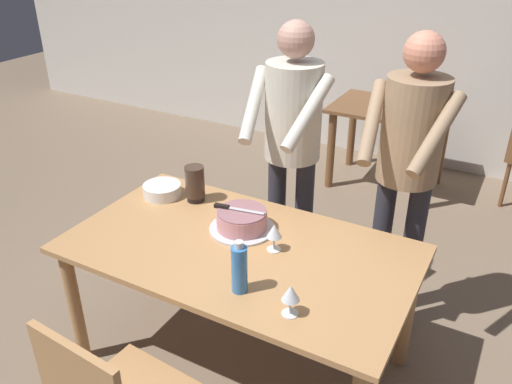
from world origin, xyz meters
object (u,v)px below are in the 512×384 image
at_px(main_dining_table, 239,263).
at_px(hurricane_lamp, 195,184).
at_px(person_standing_beside, 408,158).
at_px(water_bottle, 239,268).
at_px(plate_stack, 162,190).
at_px(cake_knife, 229,208).
at_px(wine_glass_far, 274,232).
at_px(cake_on_platter, 242,221).
at_px(wine_glass_near, 291,294).
at_px(person_cutting_cake, 292,137).
at_px(background_table, 390,125).

distance_m(main_dining_table, hurricane_lamp, 0.58).
bearing_deg(person_standing_beside, water_bottle, -112.92).
bearing_deg(hurricane_lamp, plate_stack, -167.50).
relative_size(cake_knife, wine_glass_far, 1.87).
relative_size(cake_on_platter, wine_glass_near, 2.36).
bearing_deg(cake_knife, person_standing_beside, 38.38).
xyz_separation_m(cake_on_platter, wine_glass_far, (0.23, -0.09, 0.05)).
bearing_deg(hurricane_lamp, cake_knife, -26.13).
height_order(wine_glass_far, water_bottle, water_bottle).
relative_size(cake_on_platter, person_standing_beside, 0.20).
height_order(plate_stack, person_cutting_cake, person_cutting_cake).
xyz_separation_m(person_cutting_cake, background_table, (0.10, 1.81, -0.50)).
bearing_deg(person_cutting_cake, background_table, 86.70).
xyz_separation_m(water_bottle, hurricane_lamp, (-0.63, 0.58, -0.01)).
height_order(wine_glass_near, person_standing_beside, person_standing_beside).
xyz_separation_m(cake_knife, person_standing_beside, (0.74, 0.59, 0.21)).
height_order(water_bottle, hurricane_lamp, water_bottle).
bearing_deg(wine_glass_far, person_cutting_cake, 108.74).
height_order(hurricane_lamp, background_table, hurricane_lamp).
relative_size(cake_on_platter, background_table, 0.34).
relative_size(wine_glass_near, person_cutting_cake, 0.08).
bearing_deg(cake_on_platter, wine_glass_far, -20.74).
relative_size(cake_knife, water_bottle, 1.08).
bearing_deg(main_dining_table, water_bottle, -58.96).
bearing_deg(wine_glass_far, water_bottle, -87.93).
relative_size(main_dining_table, cake_knife, 6.31).
bearing_deg(plate_stack, main_dining_table, -20.41).
relative_size(cake_knife, hurricane_lamp, 1.29).
xyz_separation_m(hurricane_lamp, person_standing_beside, (1.06, 0.43, 0.22)).
distance_m(main_dining_table, person_standing_beside, 1.03).
distance_m(cake_knife, plate_stack, 0.54).
relative_size(plate_stack, person_cutting_cake, 0.13).
distance_m(water_bottle, background_table, 2.81).
bearing_deg(wine_glass_far, person_standing_beside, 56.40).
xyz_separation_m(cake_knife, background_table, (0.19, 2.36, -0.29)).
height_order(water_bottle, person_standing_beside, person_standing_beside).
xyz_separation_m(wine_glass_near, person_cutting_cake, (-0.48, 1.02, 0.22)).
bearing_deg(wine_glass_far, hurricane_lamp, 159.50).
bearing_deg(wine_glass_near, person_standing_beside, 80.76).
bearing_deg(plate_stack, wine_glass_far, -12.78).
height_order(cake_on_platter, wine_glass_far, wine_glass_far).
xyz_separation_m(plate_stack, person_cutting_cake, (0.61, 0.45, 0.29)).
relative_size(main_dining_table, person_standing_beside, 0.99).
height_order(plate_stack, hurricane_lamp, hurricane_lamp).
relative_size(water_bottle, person_standing_beside, 0.15).
bearing_deg(water_bottle, main_dining_table, 121.04).
bearing_deg(person_cutting_cake, cake_knife, -98.83).
bearing_deg(person_cutting_cake, hurricane_lamp, -135.33).
bearing_deg(person_standing_beside, person_cutting_cake, -177.38).
distance_m(wine_glass_far, person_cutting_cake, 0.70).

